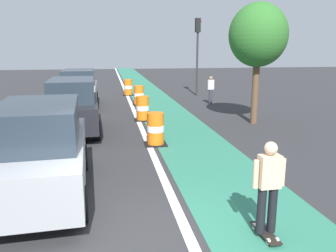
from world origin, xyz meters
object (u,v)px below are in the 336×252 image
object	(u,v)px
parked_suv_second	(73,105)
parked_suv_third	(79,88)
traffic_barrel_back	(139,95)
traffic_barrel_front	(155,129)
traffic_barrel_far	(128,88)
pedestrian_crossing	(211,89)
skateboarder_on_lane	(268,187)
traffic_light_corner	(198,43)
street_tree_sidewalk	(258,36)
traffic_barrel_mid	(143,109)
parked_suv_nearest	(40,150)

from	to	relation	value
parked_suv_second	parked_suv_third	world-z (taller)	same
traffic_barrel_back	traffic_barrel_front	bearing A→B (deg)	-91.45
traffic_barrel_far	pedestrian_crossing	distance (m)	6.50
skateboarder_on_lane	traffic_light_corner	world-z (taller)	traffic_light_corner
parked_suv_second	pedestrian_crossing	world-z (taller)	parked_suv_second
traffic_light_corner	street_tree_sidewalk	size ratio (longest dim) A/B	1.02
traffic_barrel_mid	traffic_light_corner	bearing A→B (deg)	59.74
parked_suv_third	traffic_barrel_back	world-z (taller)	parked_suv_third
pedestrian_crossing	traffic_barrel_back	bearing A→B (deg)	173.02
traffic_barrel_front	traffic_light_corner	xyz separation A→B (m)	(4.48, 11.80, 2.97)
parked_suv_nearest	traffic_barrel_front	xyz separation A→B (m)	(3.00, 3.59, -0.50)
parked_suv_second	traffic_barrel_back	distance (m)	6.91
skateboarder_on_lane	traffic_barrel_front	world-z (taller)	skateboarder_on_lane
parked_suv_nearest	traffic_barrel_far	bearing A→B (deg)	80.07
traffic_barrel_mid	traffic_barrel_far	xyz separation A→B (m)	(-0.12, 8.64, 0.00)
traffic_barrel_back	pedestrian_crossing	size ratio (longest dim) A/B	0.68
parked_suv_nearest	parked_suv_third	size ratio (longest dim) A/B	1.02
parked_suv_second	traffic_barrel_mid	bearing A→B (deg)	31.68
traffic_light_corner	traffic_barrel_front	bearing A→B (deg)	-110.77
parked_suv_nearest	parked_suv_third	distance (m)	11.90
traffic_barrel_back	traffic_barrel_far	distance (m)	4.23
traffic_barrel_mid	parked_suv_third	bearing A→B (deg)	125.98
skateboarder_on_lane	traffic_barrel_back	size ratio (longest dim) A/B	1.55
traffic_barrel_front	street_tree_sidewalk	size ratio (longest dim) A/B	0.22
pedestrian_crossing	parked_suv_second	bearing A→B (deg)	-141.65
traffic_barrel_back	traffic_light_corner	bearing A→B (deg)	37.63
parked_suv_second	street_tree_sidewalk	bearing A→B (deg)	2.23
traffic_barrel_far	street_tree_sidewalk	xyz separation A→B (m)	(4.77, -10.10, 3.14)
traffic_barrel_mid	street_tree_sidewalk	bearing A→B (deg)	-17.41
traffic_barrel_mid	traffic_barrel_back	distance (m)	4.43
traffic_barrel_far	traffic_barrel_front	bearing A→B (deg)	-89.38
pedestrian_crossing	parked_suv_third	bearing A→B (deg)	177.76
parked_suv_nearest	traffic_barrel_front	size ratio (longest dim) A/B	4.31
skateboarder_on_lane	street_tree_sidewalk	size ratio (longest dim) A/B	0.34
traffic_barrel_back	pedestrian_crossing	bearing A→B (deg)	-6.98
traffic_barrel_far	parked_suv_second	bearing A→B (deg)	-104.65
traffic_barrel_back	traffic_barrel_far	bearing A→B (deg)	94.80
parked_suv_third	traffic_light_corner	distance (m)	8.68
traffic_barrel_front	street_tree_sidewalk	distance (m)	6.18
traffic_light_corner	street_tree_sidewalk	bearing A→B (deg)	-89.04
traffic_barrel_back	parked_suv_nearest	bearing A→B (deg)	-104.86
parked_suv_nearest	street_tree_sidewalk	distance (m)	10.20
parked_suv_second	traffic_barrel_mid	distance (m)	3.37
parked_suv_third	traffic_barrel_back	size ratio (longest dim) A/B	4.24
skateboarder_on_lane	parked_suv_second	bearing A→B (deg)	115.03
traffic_barrel_front	parked_suv_nearest	bearing A→B (deg)	-129.83
parked_suv_second	parked_suv_third	distance (m)	5.96
parked_suv_nearest	traffic_barrel_mid	bearing A→B (deg)	68.83
pedestrian_crossing	traffic_barrel_front	bearing A→B (deg)	-118.27
parked_suv_third	street_tree_sidewalk	bearing A→B (deg)	-36.33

